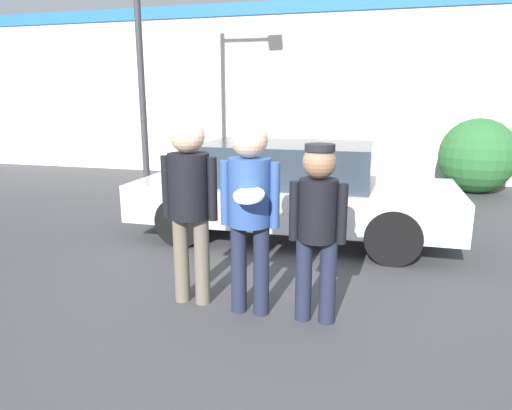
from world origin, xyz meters
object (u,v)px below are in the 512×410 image
object	(u,v)px
person_left	(189,193)
street_lamp	(152,3)
parked_car_near	(290,190)
shrub	(477,156)
person_middle_with_frisbee	(250,200)
person_right	(318,219)

from	to	relation	value
person_left	street_lamp	xyz separation A→B (m)	(-2.21, 3.77, 2.47)
person_left	parked_car_near	distance (m)	2.48
person_left	street_lamp	world-z (taller)	street_lamp
parked_car_near	street_lamp	world-z (taller)	street_lamp
parked_car_near	street_lamp	xyz separation A→B (m)	(-2.74, 1.38, 2.88)
shrub	person_middle_with_frisbee	bearing A→B (deg)	-115.31
person_middle_with_frisbee	shrub	bearing A→B (deg)	64.69
shrub	parked_car_near	bearing A→B (deg)	-127.68
person_right	street_lamp	size ratio (longest dim) A/B	0.28
street_lamp	parked_car_near	bearing A→B (deg)	-26.78
person_middle_with_frisbee	street_lamp	distance (m)	5.38
street_lamp	person_middle_with_frisbee	bearing A→B (deg)	-53.69
person_middle_with_frisbee	street_lamp	size ratio (longest dim) A/B	0.31
shrub	person_left	bearing A→B (deg)	-119.82
person_middle_with_frisbee	person_right	size ratio (longest dim) A/B	1.11
person_right	street_lamp	world-z (taller)	street_lamp
person_right	parked_car_near	distance (m)	2.58
person_middle_with_frisbee	street_lamp	xyz separation A→B (m)	(-2.83, 3.85, 2.48)
street_lamp	shrub	size ratio (longest dim) A/B	3.66
shrub	street_lamp	bearing A→B (deg)	-154.88
parked_car_near	shrub	xyz separation A→B (m)	(3.23, 4.18, 0.08)
person_middle_with_frisbee	person_right	distance (m)	0.64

